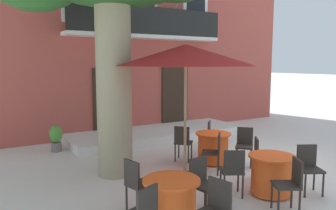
% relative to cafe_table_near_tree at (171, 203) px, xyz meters
% --- Properties ---
extents(ground_plane, '(120.00, 120.00, 0.00)m').
position_rel_cafe_table_near_tree_xyz_m(ground_plane, '(3.64, 1.47, -0.39)').
color(ground_plane, silver).
extents(building_facade, '(13.00, 5.09, 7.50)m').
position_rel_cafe_table_near_tree_xyz_m(building_facade, '(2.84, 8.46, 3.36)').
color(building_facade, '#B24C42').
rests_on(building_facade, ground).
extents(entrance_step_platform, '(5.91, 2.04, 0.25)m').
position_rel_cafe_table_near_tree_xyz_m(entrance_step_platform, '(2.84, 5.45, -0.27)').
color(entrance_step_platform, silver).
rests_on(entrance_step_platform, ground).
extents(cafe_table_near_tree, '(0.86, 0.86, 0.76)m').
position_rel_cafe_table_near_tree_xyz_m(cafe_table_near_tree, '(0.00, 0.00, 0.00)').
color(cafe_table_near_tree, '#EA561E').
rests_on(cafe_table_near_tree, ground).
extents(cafe_chair_near_tree_1, '(0.48, 0.48, 0.91)m').
position_rel_cafe_table_near_tree_xyz_m(cafe_chair_near_tree_1, '(0.24, -0.72, 0.14)').
color(cafe_chair_near_tree_1, '#2D2823').
rests_on(cafe_chair_near_tree_1, ground).
extents(cafe_chair_near_tree_2, '(0.46, 0.46, 0.91)m').
position_rel_cafe_table_near_tree_xyz_m(cafe_chair_near_tree_2, '(0.73, 0.20, 0.14)').
color(cafe_chair_near_tree_2, '#2D2823').
rests_on(cafe_chair_near_tree_2, ground).
extents(cafe_chair_near_tree_3, '(0.47, 0.47, 0.91)m').
position_rel_cafe_table_near_tree_xyz_m(cafe_chair_near_tree_3, '(-0.21, 0.72, 0.14)').
color(cafe_chair_near_tree_3, '#2D2823').
rests_on(cafe_chair_near_tree_3, ground).
extents(cafe_table_middle, '(0.86, 0.86, 0.76)m').
position_rel_cafe_table_near_tree_xyz_m(cafe_table_middle, '(2.59, 2.24, 0.00)').
color(cafe_table_middle, '#EA561E').
rests_on(cafe_table_middle, ground).
extents(cafe_chair_middle_0, '(0.56, 0.56, 0.91)m').
position_rel_cafe_table_near_tree_xyz_m(cafe_chair_middle_0, '(2.04, 2.75, 0.14)').
color(cafe_chair_middle_0, '#2D2823').
rests_on(cafe_chair_middle_0, ground).
extents(cafe_chair_middle_1, '(0.57, 0.57, 0.91)m').
position_rel_cafe_table_near_tree_xyz_m(cafe_chair_middle_1, '(2.14, 1.63, 0.14)').
color(cafe_chair_middle_1, '#2D2823').
rests_on(cafe_chair_middle_1, ground).
extents(cafe_chair_middle_2, '(0.57, 0.57, 0.91)m').
position_rel_cafe_table_near_tree_xyz_m(cafe_chair_middle_2, '(3.16, 1.73, 0.14)').
color(cafe_chair_middle_2, '#2D2823').
rests_on(cafe_chair_middle_2, ground).
extents(cafe_chair_middle_3, '(0.57, 0.57, 0.91)m').
position_rel_cafe_table_near_tree_xyz_m(cafe_chair_middle_3, '(3.06, 2.83, 0.14)').
color(cafe_chair_middle_3, '#2D2823').
rests_on(cafe_chair_middle_3, ground).
extents(cafe_table_front, '(0.86, 0.86, 0.76)m').
position_rel_cafe_table_near_tree_xyz_m(cafe_table_front, '(2.27, 0.12, 0.00)').
color(cafe_table_front, '#EA561E').
rests_on(cafe_table_front, ground).
extents(cafe_chair_front_0, '(0.56, 0.56, 0.91)m').
position_rel_cafe_table_near_tree_xyz_m(cafe_chair_front_0, '(2.68, 0.75, 0.14)').
color(cafe_chair_front_0, '#2D2823').
rests_on(cafe_chair_front_0, ground).
extents(cafe_chair_front_1, '(0.54, 0.54, 0.91)m').
position_rel_cafe_table_near_tree_xyz_m(cafe_chair_front_1, '(1.58, 0.41, 0.14)').
color(cafe_chair_front_1, '#2D2823').
rests_on(cafe_chair_front_1, ground).
extents(cafe_chair_front_2, '(0.55, 0.55, 0.91)m').
position_rel_cafe_table_near_tree_xyz_m(cafe_chair_front_2, '(1.96, -0.57, 0.14)').
color(cafe_chair_front_2, '#2D2823').
rests_on(cafe_chair_front_2, ground).
extents(cafe_chair_front_3, '(0.54, 0.54, 0.91)m').
position_rel_cafe_table_near_tree_xyz_m(cafe_chair_front_3, '(2.97, -0.17, 0.14)').
color(cafe_chair_front_3, '#2D2823').
rests_on(cafe_chair_front_3, ground).
extents(cafe_umbrella, '(2.90, 2.90, 2.85)m').
position_rel_cafe_table_near_tree_xyz_m(cafe_umbrella, '(1.41, 1.73, 2.22)').
color(cafe_umbrella, '#997A56').
rests_on(cafe_umbrella, ground).
extents(ground_planter_left, '(0.36, 0.36, 0.74)m').
position_rel_cafe_table_near_tree_xyz_m(ground_planter_left, '(-0.47, 5.36, 0.02)').
color(ground_planter_left, slate).
rests_on(ground_planter_left, ground).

